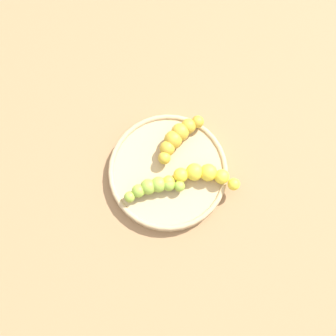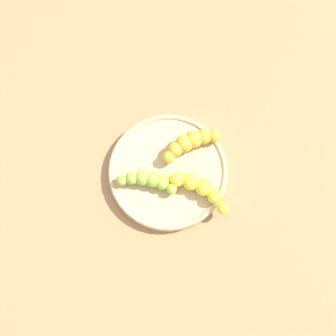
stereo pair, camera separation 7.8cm
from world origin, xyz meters
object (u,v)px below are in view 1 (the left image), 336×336
object	(u,v)px
fruit_bowl	(168,172)
banana_spotted	(178,137)
banana_green	(154,187)
banana_yellow	(201,175)

from	to	relation	value
fruit_bowl	banana_spotted	distance (m)	0.07
fruit_bowl	banana_green	distance (m)	0.05
fruit_bowl	banana_spotted	bearing A→B (deg)	70.74
fruit_bowl	banana_yellow	xyz separation A→B (m)	(0.06, -0.02, 0.02)
banana_green	fruit_bowl	bearing A→B (deg)	-49.01
banana_yellow	banana_spotted	bearing A→B (deg)	32.27
fruit_bowl	banana_green	world-z (taller)	banana_green
banana_green	banana_yellow	world-z (taller)	banana_yellow
banana_green	banana_spotted	distance (m)	0.10
banana_yellow	banana_green	bearing A→B (deg)	106.63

